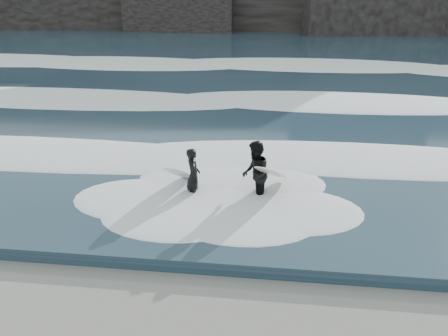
# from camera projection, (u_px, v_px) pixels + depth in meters

# --- Properties ---
(sea) EXTENTS (90.00, 52.00, 0.30)m
(sea) POSITION_uv_depth(u_px,v_px,m) (257.00, 56.00, 33.97)
(sea) COLOR #223747
(sea) RESTS_ON ground
(foam_near) EXTENTS (60.00, 3.20, 0.20)m
(foam_near) POSITION_uv_depth(u_px,v_px,m) (216.00, 153.00, 15.46)
(foam_near) COLOR white
(foam_near) RESTS_ON sea
(foam_mid) EXTENTS (60.00, 4.00, 0.24)m
(foam_mid) POSITION_uv_depth(u_px,v_px,m) (238.00, 98.00, 21.90)
(foam_mid) COLOR white
(foam_mid) RESTS_ON sea
(foam_far) EXTENTS (60.00, 4.80, 0.30)m
(foam_far) POSITION_uv_depth(u_px,v_px,m) (253.00, 62.00, 30.17)
(foam_far) COLOR white
(foam_far) RESTS_ON sea
(surfer_left) EXTENTS (1.01, 1.87, 1.50)m
(surfer_left) POSITION_uv_depth(u_px,v_px,m) (189.00, 175.00, 12.91)
(surfer_left) COLOR black
(surfer_left) RESTS_ON ground
(surfer_right) EXTENTS (1.37, 2.06, 1.73)m
(surfer_right) POSITION_uv_depth(u_px,v_px,m) (257.00, 174.00, 12.68)
(surfer_right) COLOR black
(surfer_right) RESTS_ON ground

